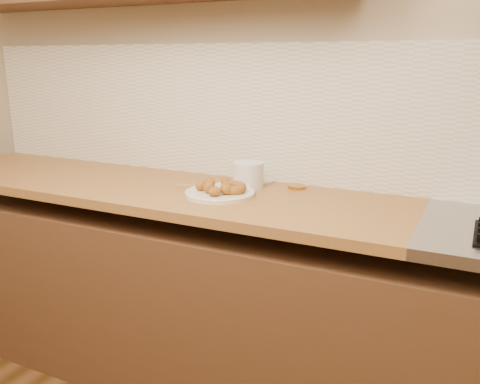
% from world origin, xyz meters
% --- Properties ---
extents(wall_back, '(4.00, 0.02, 2.70)m').
position_xyz_m(wall_back, '(0.00, 2.00, 1.35)').
color(wall_back, tan).
rests_on(wall_back, ground).
extents(base_cabinet, '(3.60, 0.60, 0.77)m').
position_xyz_m(base_cabinet, '(0.00, 1.69, 0.39)').
color(base_cabinet, '#4C2C1B').
rests_on(base_cabinet, floor).
extents(butcher_block, '(2.30, 0.62, 0.04)m').
position_xyz_m(butcher_block, '(-0.65, 1.69, 0.88)').
color(butcher_block, olive).
rests_on(butcher_block, base_cabinet).
extents(backsplash, '(3.60, 0.02, 0.60)m').
position_xyz_m(backsplash, '(0.00, 1.99, 1.20)').
color(backsplash, beige).
rests_on(backsplash, wall_back).
extents(donut_plate, '(0.28, 0.28, 0.02)m').
position_xyz_m(donut_plate, '(-0.27, 1.66, 0.91)').
color(donut_plate, beige).
rests_on(donut_plate, butcher_block).
extents(ring_donut, '(0.15, 0.15, 0.05)m').
position_xyz_m(ring_donut, '(-0.21, 1.68, 0.93)').
color(ring_donut, '#955E22').
rests_on(ring_donut, donut_plate).
extents(fried_dough_chunks, '(0.18, 0.19, 0.05)m').
position_xyz_m(fried_dough_chunks, '(-0.29, 1.65, 0.94)').
color(fried_dough_chunks, '#955E22').
rests_on(fried_dough_chunks, donut_plate).
extents(plastic_tub, '(0.15, 0.15, 0.11)m').
position_xyz_m(plastic_tub, '(-0.22, 1.83, 0.95)').
color(plastic_tub, silver).
rests_on(plastic_tub, butcher_block).
extents(tub_lid, '(0.13, 0.13, 0.01)m').
position_xyz_m(tub_lid, '(-0.22, 1.96, 0.90)').
color(tub_lid, silver).
rests_on(tub_lid, butcher_block).
extents(brass_jar_lid, '(0.10, 0.10, 0.01)m').
position_xyz_m(brass_jar_lid, '(-0.03, 1.91, 0.91)').
color(brass_jar_lid, '#B38232').
rests_on(brass_jar_lid, butcher_block).
extents(wooden_utensil, '(0.18, 0.09, 0.01)m').
position_xyz_m(wooden_utensil, '(-0.41, 1.72, 0.91)').
color(wooden_utensil, olive).
rests_on(wooden_utensil, butcher_block).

